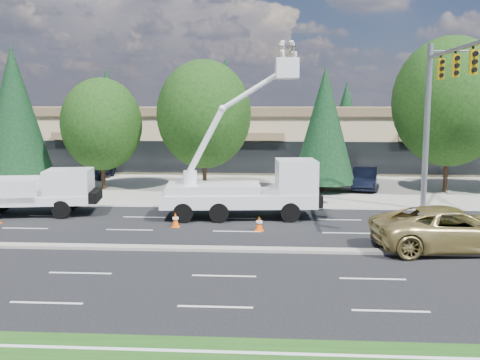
# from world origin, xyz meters

# --- Properties ---
(ground) EXTENTS (140.00, 140.00, 0.00)m
(ground) POSITION_xyz_m (0.00, 0.00, 0.00)
(ground) COLOR black
(ground) RESTS_ON ground
(concrete_apron) EXTENTS (140.00, 22.00, 0.01)m
(concrete_apron) POSITION_xyz_m (0.00, 20.00, 0.01)
(concrete_apron) COLOR gray
(concrete_apron) RESTS_ON ground
(road_median) EXTENTS (120.00, 0.55, 0.12)m
(road_median) POSITION_xyz_m (0.00, 0.00, 0.06)
(road_median) COLOR gray
(road_median) RESTS_ON ground
(strip_mall) EXTENTS (50.40, 15.40, 5.50)m
(strip_mall) POSITION_xyz_m (0.00, 29.97, 2.83)
(strip_mall) COLOR tan
(strip_mall) RESTS_ON ground
(tree_front_b) EXTENTS (4.95, 4.95, 9.75)m
(tree_front_b) POSITION_xyz_m (-16.00, 15.00, 5.23)
(tree_front_b) COLOR #332114
(tree_front_b) RESTS_ON ground
(tree_front_c) EXTENTS (5.45, 5.45, 7.57)m
(tree_front_c) POSITION_xyz_m (-10.00, 15.00, 4.43)
(tree_front_c) COLOR #332114
(tree_front_c) RESTS_ON ground
(tree_front_d) EXTENTS (6.30, 6.30, 8.74)m
(tree_front_d) POSITION_xyz_m (-3.00, 15.00, 5.11)
(tree_front_d) COLOR #332114
(tree_front_d) RESTS_ON ground
(tree_front_e) EXTENTS (4.19, 4.19, 8.26)m
(tree_front_e) POSITION_xyz_m (5.00, 15.00, 4.43)
(tree_front_e) COLOR #332114
(tree_front_e) RESTS_ON ground
(tree_front_f) EXTENTS (7.31, 7.31, 10.14)m
(tree_front_f) POSITION_xyz_m (13.00, 15.00, 5.94)
(tree_front_f) COLOR #332114
(tree_front_f) RESTS_ON ground
(tree_back_a) EXTENTS (5.09, 5.09, 10.02)m
(tree_back_a) POSITION_xyz_m (-18.00, 42.00, 5.38)
(tree_back_a) COLOR #332114
(tree_back_a) RESTS_ON ground
(tree_back_b) EXTENTS (5.63, 5.63, 11.10)m
(tree_back_b) POSITION_xyz_m (-4.00, 42.00, 5.95)
(tree_back_b) COLOR #332114
(tree_back_b) RESTS_ON ground
(tree_back_c) EXTENTS (4.23, 4.23, 8.33)m
(tree_back_c) POSITION_xyz_m (10.00, 42.00, 4.47)
(tree_back_c) COLOR #332114
(tree_back_c) RESTS_ON ground
(tree_back_d) EXTENTS (4.42, 4.42, 8.72)m
(tree_back_d) POSITION_xyz_m (22.00, 42.00, 4.68)
(tree_back_d) COLOR #332114
(tree_back_d) RESTS_ON ground
(signal_mast) EXTENTS (2.76, 10.16, 9.00)m
(signal_mast) POSITION_xyz_m (10.03, 7.04, 6.06)
(signal_mast) COLOR gray
(signal_mast) RESTS_ON ground
(utility_pickup) EXTENTS (6.53, 3.28, 2.39)m
(utility_pickup) POSITION_xyz_m (-10.59, 6.28, 0.98)
(utility_pickup) COLOR white
(utility_pickup) RESTS_ON ground
(bucket_truck) EXTENTS (8.03, 3.11, 8.91)m
(bucket_truck) POSITION_xyz_m (0.64, 6.27, 1.90)
(bucket_truck) COLOR white
(bucket_truck) RESTS_ON ground
(traffic_cone_b) EXTENTS (0.40, 0.40, 0.70)m
(traffic_cone_b) POSITION_xyz_m (-2.97, 3.94, 0.34)
(traffic_cone_b) COLOR #F95907
(traffic_cone_b) RESTS_ON ground
(traffic_cone_c) EXTENTS (0.40, 0.40, 0.70)m
(traffic_cone_c) POSITION_xyz_m (1.02, 3.42, 0.34)
(traffic_cone_c) COLOR #F95907
(traffic_cone_c) RESTS_ON ground
(traffic_cone_d) EXTENTS (0.40, 0.40, 0.70)m
(traffic_cone_d) POSITION_xyz_m (7.31, 4.05, 0.34)
(traffic_cone_d) COLOR #F95907
(traffic_cone_d) RESTS_ON ground
(minivan) EXTENTS (6.56, 3.54, 1.75)m
(minivan) POSITION_xyz_m (8.79, 0.60, 0.87)
(minivan) COLOR tan
(minivan) RESTS_ON ground
(parked_car_west) EXTENTS (1.87, 4.10, 1.36)m
(parked_car_west) POSITION_xyz_m (-12.05, 20.20, 0.68)
(parked_car_west) COLOR black
(parked_car_west) RESTS_ON ground
(parked_car_east) EXTENTS (2.48, 4.79, 1.50)m
(parked_car_east) POSITION_xyz_m (7.91, 16.00, 0.75)
(parked_car_east) COLOR black
(parked_car_east) RESTS_ON ground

